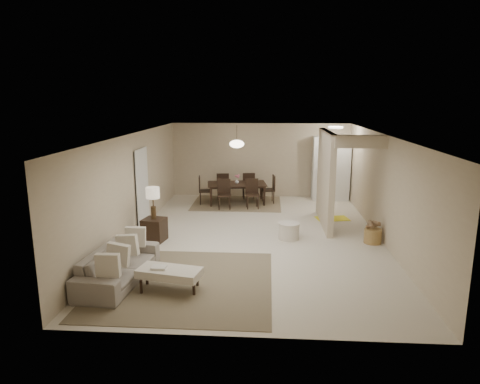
# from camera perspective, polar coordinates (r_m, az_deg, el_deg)

# --- Properties ---
(floor) EXTENTS (9.00, 9.00, 0.00)m
(floor) POSITION_cam_1_polar(r_m,az_deg,el_deg) (10.54, 2.11, -6.00)
(floor) COLOR beige
(floor) RESTS_ON ground
(ceiling) EXTENTS (9.00, 9.00, 0.00)m
(ceiling) POSITION_cam_1_polar(r_m,az_deg,el_deg) (10.04, 2.22, 7.66)
(ceiling) COLOR white
(ceiling) RESTS_ON back_wall
(back_wall) EXTENTS (6.00, 0.00, 6.00)m
(back_wall) POSITION_cam_1_polar(r_m,az_deg,el_deg) (14.65, 2.70, 4.26)
(back_wall) COLOR #C0AD91
(back_wall) RESTS_ON floor
(left_wall) EXTENTS (0.00, 9.00, 9.00)m
(left_wall) POSITION_cam_1_polar(r_m,az_deg,el_deg) (10.73, -14.07, 0.86)
(left_wall) COLOR #C0AD91
(left_wall) RESTS_ON floor
(right_wall) EXTENTS (0.00, 9.00, 9.00)m
(right_wall) POSITION_cam_1_polar(r_m,az_deg,el_deg) (10.57, 18.65, 0.41)
(right_wall) COLOR #C0AD91
(right_wall) RESTS_ON floor
(partition) EXTENTS (0.15, 2.50, 2.50)m
(partition) POSITION_cam_1_polar(r_m,az_deg,el_deg) (11.54, 11.33, 1.80)
(partition) COLOR #C0AD91
(partition) RESTS_ON floor
(doorway) EXTENTS (0.04, 0.90, 2.04)m
(doorway) POSITION_cam_1_polar(r_m,az_deg,el_deg) (11.33, -12.95, 0.33)
(doorway) COLOR black
(doorway) RESTS_ON floor
(pantry_cabinet) EXTENTS (1.20, 0.55, 2.10)m
(pantry_cabinet) POSITION_cam_1_polar(r_m,az_deg,el_deg) (14.48, 12.01, 3.10)
(pantry_cabinet) COLOR silver
(pantry_cabinet) RESTS_ON floor
(flush_light) EXTENTS (0.44, 0.44, 0.05)m
(flush_light) POSITION_cam_1_polar(r_m,az_deg,el_deg) (13.38, 12.63, 8.41)
(flush_light) COLOR white
(flush_light) RESTS_ON ceiling
(living_rug) EXTENTS (3.20, 3.20, 0.01)m
(living_rug) POSITION_cam_1_polar(r_m,az_deg,el_deg) (8.11, -7.42, -11.90)
(living_rug) COLOR brown
(living_rug) RESTS_ON floor
(sofa) EXTENTS (2.20, 1.02, 0.62)m
(sofa) POSITION_cam_1_polar(r_m,az_deg,el_deg) (8.31, -15.88, -9.39)
(sofa) COLOR gray
(sofa) RESTS_ON floor
(ottoman_bench) EXTENTS (1.19, 0.72, 0.40)m
(ottoman_bench) POSITION_cam_1_polar(r_m,az_deg,el_deg) (7.76, -9.39, -10.61)
(ottoman_bench) COLOR silver
(ottoman_bench) RESTS_ON living_rug
(side_table) EXTENTS (0.57, 0.57, 0.54)m
(side_table) POSITION_cam_1_polar(r_m,az_deg,el_deg) (10.39, -11.35, -4.95)
(side_table) COLOR black
(side_table) RESTS_ON floor
(table_lamp) EXTENTS (0.32, 0.32, 0.76)m
(table_lamp) POSITION_cam_1_polar(r_m,az_deg,el_deg) (10.18, -11.55, -0.47)
(table_lamp) COLOR #48341F
(table_lamp) RESTS_ON side_table
(round_pouf) EXTENTS (0.51, 0.51, 0.40)m
(round_pouf) POSITION_cam_1_polar(r_m,az_deg,el_deg) (10.40, 6.55, -5.19)
(round_pouf) COLOR silver
(round_pouf) RESTS_ON floor
(wicker_basket) EXTENTS (0.50, 0.50, 0.34)m
(wicker_basket) POSITION_cam_1_polar(r_m,az_deg,el_deg) (10.53, 17.28, -5.63)
(wicker_basket) COLOR olive
(wicker_basket) RESTS_ON floor
(dining_rug) EXTENTS (2.80, 2.10, 0.01)m
(dining_rug) POSITION_cam_1_polar(r_m,az_deg,el_deg) (13.80, -0.42, -1.50)
(dining_rug) COLOR #776549
(dining_rug) RESTS_ON floor
(dining_table) EXTENTS (1.99, 1.29, 0.65)m
(dining_table) POSITION_cam_1_polar(r_m,az_deg,el_deg) (13.73, -0.42, -0.21)
(dining_table) COLOR black
(dining_table) RESTS_ON dining_rug
(dining_chairs) EXTENTS (2.45, 1.91, 0.90)m
(dining_chairs) POSITION_cam_1_polar(r_m,az_deg,el_deg) (13.70, -0.42, 0.30)
(dining_chairs) COLOR black
(dining_chairs) RESTS_ON dining_rug
(vase) EXTENTS (0.17, 0.17, 0.14)m
(vase) POSITION_cam_1_polar(r_m,az_deg,el_deg) (13.65, -0.42, 1.41)
(vase) COLOR white
(vase) RESTS_ON dining_table
(yellow_mat) EXTENTS (0.98, 0.70, 0.01)m
(yellow_mat) POSITION_cam_1_polar(r_m,az_deg,el_deg) (12.35, 12.19, -3.48)
(yellow_mat) COLOR yellow
(yellow_mat) RESTS_ON floor
(pendant_light) EXTENTS (0.46, 0.46, 0.71)m
(pendant_light) POSITION_cam_1_polar(r_m,az_deg,el_deg) (13.47, -0.43, 6.43)
(pendant_light) COLOR #48341F
(pendant_light) RESTS_ON ceiling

